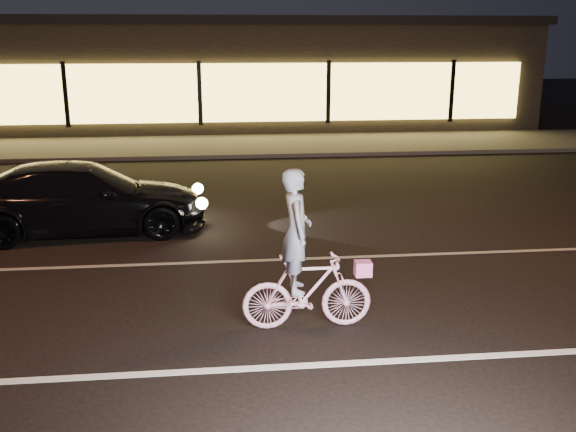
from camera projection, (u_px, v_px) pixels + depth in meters
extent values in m
plane|color=black|center=(175.00, 315.00, 8.37)|extent=(90.00, 90.00, 0.00)
cube|color=silver|center=(167.00, 373.00, 6.93)|extent=(60.00, 0.12, 0.01)
cube|color=gray|center=(183.00, 263.00, 10.28)|extent=(60.00, 0.10, 0.01)
cube|color=#383533|center=(200.00, 146.00, 20.80)|extent=(30.00, 4.00, 0.12)
cube|color=black|center=(202.00, 74.00, 26.01)|extent=(25.00, 8.00, 4.00)
cube|color=black|center=(200.00, 22.00, 25.45)|extent=(25.40, 8.40, 0.30)
cube|color=#F7D256|center=(200.00, 93.00, 22.20)|extent=(23.00, 0.15, 2.00)
cube|color=black|center=(66.00, 95.00, 21.66)|extent=(0.15, 0.08, 2.20)
cube|color=black|center=(200.00, 93.00, 22.12)|extent=(0.15, 0.08, 2.20)
cube|color=black|center=(328.00, 92.00, 22.58)|extent=(0.15, 0.08, 2.20)
cube|color=black|center=(452.00, 91.00, 23.04)|extent=(0.15, 0.08, 2.20)
imported|color=#E54C95|center=(307.00, 291.00, 7.90)|extent=(1.61, 0.46, 0.97)
imported|color=silver|center=(296.00, 231.00, 7.67)|extent=(0.36, 0.56, 1.52)
cube|color=#FF51B0|center=(363.00, 269.00, 7.89)|extent=(0.20, 0.17, 0.18)
imported|color=black|center=(83.00, 198.00, 11.76)|extent=(4.60, 2.20, 1.29)
sphere|color=#FFF2BF|center=(198.00, 189.00, 12.73)|extent=(0.22, 0.22, 0.22)
sphere|color=#FFF2BF|center=(202.00, 203.00, 11.61)|extent=(0.22, 0.22, 0.22)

